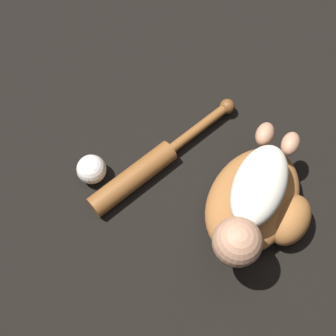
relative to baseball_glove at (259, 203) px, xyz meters
name	(u,v)px	position (x,y,z in m)	size (l,w,h in m)	color
ground_plane	(271,191)	(-0.06, 0.04, -0.05)	(6.00, 6.00, 0.00)	black
baseball_glove	(259,203)	(0.00, 0.00, 0.00)	(0.35, 0.31, 0.10)	#935B2D
baby_figure	(253,201)	(0.03, -0.03, 0.09)	(0.37, 0.19, 0.11)	silver
baseball_bat	(149,166)	(-0.07, -0.28, -0.02)	(0.37, 0.33, 0.06)	brown
baseball	(92,169)	(-0.03, -0.41, -0.01)	(0.07, 0.07, 0.07)	white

